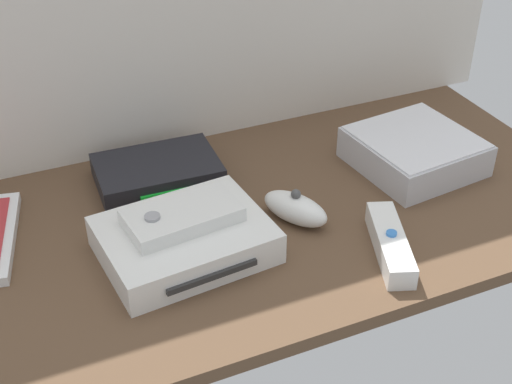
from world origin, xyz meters
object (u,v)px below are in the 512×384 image
object	(u,v)px
mini_computer	(414,151)
remote_nunchuk	(295,208)
remote_wand	(390,244)
remote_classic_pad	(182,215)
network_router	(157,172)
game_console	(185,240)

from	to	relation	value
mini_computer	remote_nunchuk	world-z (taller)	mini_computer
remote_wand	remote_classic_pad	world-z (taller)	remote_classic_pad
remote_nunchuk	remote_classic_pad	size ratio (longest dim) A/B	0.71
network_router	remote_classic_pad	bearing A→B (deg)	-92.91
mini_computer	network_router	xyz separation A→B (cm)	(-37.69, 11.54, -0.94)
remote_wand	remote_classic_pad	xyz separation A→B (cm)	(-24.25, 11.58, 3.90)
remote_wand	remote_classic_pad	size ratio (longest dim) A/B	0.99
network_router	remote_wand	xyz separation A→B (cm)	(22.61, -28.53, -0.19)
mini_computer	network_router	world-z (taller)	mini_computer
remote_nunchuk	game_console	bearing A→B (deg)	153.27
remote_wand	remote_nunchuk	world-z (taller)	remote_nunchuk
remote_wand	network_router	bearing A→B (deg)	148.69
remote_wand	mini_computer	bearing A→B (deg)	68.72
mini_computer	remote_nunchuk	distance (cm)	23.87
mini_computer	remote_wand	world-z (taller)	mini_computer
remote_nunchuk	remote_classic_pad	bearing A→B (deg)	149.61
network_router	remote_nunchuk	bearing A→B (deg)	-47.20
mini_computer	game_console	bearing A→B (deg)	-170.72
game_console	remote_nunchuk	xyz separation A→B (cm)	(16.28, 0.81, -0.16)
game_console	remote_wand	size ratio (longest dim) A/B	1.48
remote_wand	remote_classic_pad	distance (cm)	27.16
remote_classic_pad	network_router	bearing A→B (deg)	77.80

